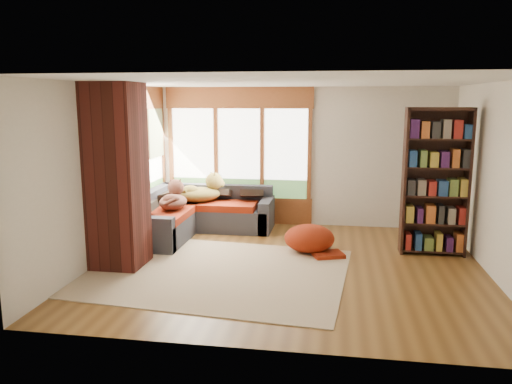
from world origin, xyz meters
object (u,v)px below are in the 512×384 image
(brick_chimney, at_px, (117,177))
(dog_tan, at_px, (203,188))
(sectional_sofa, at_px, (191,214))
(dog_brindle, at_px, (174,196))
(bookshelf, at_px, (435,182))
(pouf, at_px, (309,237))
(area_rug, at_px, (210,271))

(brick_chimney, distance_m, dog_tan, 2.34)
(sectional_sofa, distance_m, dog_brindle, 0.68)
(bookshelf, bearing_deg, sectional_sofa, 169.35)
(brick_chimney, xyz_separation_m, dog_brindle, (0.30, 1.55, -0.56))
(pouf, bearing_deg, brick_chimney, -157.61)
(bookshelf, xyz_separation_m, dog_tan, (-3.89, 0.90, -0.36))
(dog_tan, bearing_deg, brick_chimney, -140.28)
(dog_brindle, bearing_deg, dog_tan, -35.50)
(sectional_sofa, distance_m, pouf, 2.41)
(pouf, xyz_separation_m, dog_tan, (-2.01, 1.09, 0.54))
(dog_tan, distance_m, dog_brindle, 0.73)
(bookshelf, relative_size, pouf, 2.85)
(area_rug, xyz_separation_m, pouf, (1.31, 1.16, 0.22))
(area_rug, bearing_deg, pouf, 41.47)
(brick_chimney, bearing_deg, pouf, 22.39)
(area_rug, height_order, bookshelf, bookshelf)
(dog_brindle, bearing_deg, brick_chimney, 161.97)
(pouf, relative_size, dog_tan, 0.84)
(brick_chimney, relative_size, dog_tan, 2.76)
(sectional_sofa, bearing_deg, brick_chimney, -100.63)
(sectional_sofa, xyz_separation_m, bookshelf, (4.09, -0.77, 0.82))
(area_rug, relative_size, dog_tan, 3.93)
(sectional_sofa, bearing_deg, bookshelf, -8.98)
(sectional_sofa, bearing_deg, pouf, -21.65)
(area_rug, bearing_deg, dog_tan, 107.15)
(sectional_sofa, relative_size, dog_brindle, 2.75)
(brick_chimney, bearing_deg, dog_tan, 73.42)
(brick_chimney, bearing_deg, area_rug, -2.82)
(brick_chimney, distance_m, dog_brindle, 1.67)
(area_rug, xyz_separation_m, bookshelf, (3.20, 1.34, 1.12))
(brick_chimney, relative_size, area_rug, 0.70)
(brick_chimney, xyz_separation_m, area_rug, (1.34, -0.07, -1.29))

